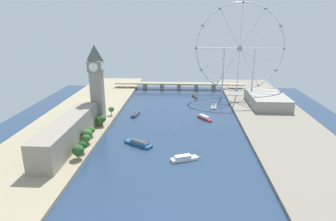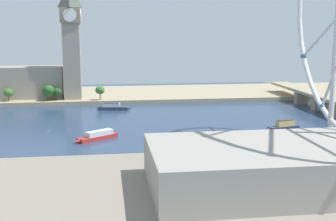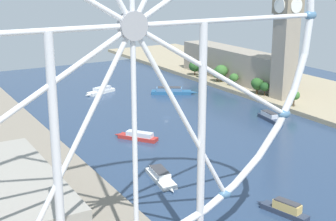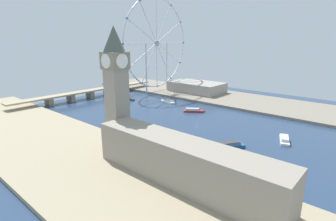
{
  "view_description": "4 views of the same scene",
  "coord_description": "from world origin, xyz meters",
  "px_view_note": "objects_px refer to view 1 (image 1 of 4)",
  "views": [
    {
      "loc": [
        9.56,
        -306.82,
        116.59
      ],
      "look_at": [
        -9.77,
        25.65,
        11.39
      ],
      "focal_mm": 31.18,
      "sensor_mm": 36.0,
      "label": 1
    },
    {
      "loc": [
        262.92,
        33.99,
        56.2
      ],
      "look_at": [
        -4.19,
        71.15,
        7.26
      ],
      "focal_mm": 47.87,
      "sensor_mm": 36.0,
      "label": 2
    },
    {
      "loc": [
        148.12,
        256.05,
        88.05
      ],
      "look_at": [
        21.11,
        38.55,
        16.89
      ],
      "focal_mm": 52.68,
      "sensor_mm": 36.0,
      "label": 3
    },
    {
      "loc": [
        -204.34,
        -140.85,
        81.41
      ],
      "look_at": [
        -20.39,
        19.64,
        14.78
      ],
      "focal_mm": 28.32,
      "sensor_mm": 36.0,
      "label": 4
    }
  ],
  "objects_px": {
    "tour_boat_4": "(205,118)",
    "tour_boat_5": "(195,96)",
    "ferris_wheel": "(240,49)",
    "riverside_hall": "(267,100)",
    "tour_boat_2": "(135,114)",
    "clock_tower": "(97,83)",
    "tour_boat_3": "(138,143)",
    "parliament_block": "(68,132)",
    "tour_boat_1": "(214,106)",
    "river_bridge": "(179,85)",
    "tour_boat_0": "(184,158)"
  },
  "relations": [
    {
      "from": "ferris_wheel",
      "to": "tour_boat_5",
      "type": "distance_m",
      "value": 96.59
    },
    {
      "from": "riverside_hall",
      "to": "tour_boat_1",
      "type": "bearing_deg",
      "value": -176.38
    },
    {
      "from": "tour_boat_0",
      "to": "riverside_hall",
      "type": "bearing_deg",
      "value": 35.0
    },
    {
      "from": "tour_boat_2",
      "to": "tour_boat_5",
      "type": "distance_m",
      "value": 122.57
    },
    {
      "from": "tour_boat_4",
      "to": "river_bridge",
      "type": "bearing_deg",
      "value": 156.85
    },
    {
      "from": "clock_tower",
      "to": "river_bridge",
      "type": "xyz_separation_m",
      "value": [
        88.88,
        175.51,
        -40.06
      ]
    },
    {
      "from": "ferris_wheel",
      "to": "tour_boat_4",
      "type": "bearing_deg",
      "value": -116.98
    },
    {
      "from": "parliament_block",
      "to": "tour_boat_5",
      "type": "height_order",
      "value": "parliament_block"
    },
    {
      "from": "tour_boat_0",
      "to": "tour_boat_4",
      "type": "xyz_separation_m",
      "value": [
        24.08,
        108.58,
        -0.02
      ]
    },
    {
      "from": "parliament_block",
      "to": "ferris_wheel",
      "type": "xyz_separation_m",
      "value": [
        188.9,
        197.95,
        58.43
      ]
    },
    {
      "from": "tour_boat_2",
      "to": "tour_boat_1",
      "type": "bearing_deg",
      "value": -57.69
    },
    {
      "from": "ferris_wheel",
      "to": "riverside_hall",
      "type": "xyz_separation_m",
      "value": [
        32.53,
        -52.21,
        -63.41
      ]
    },
    {
      "from": "tour_boat_1",
      "to": "tour_boat_4",
      "type": "distance_m",
      "value": 55.58
    },
    {
      "from": "clock_tower",
      "to": "tour_boat_5",
      "type": "bearing_deg",
      "value": 47.42
    },
    {
      "from": "tour_boat_0",
      "to": "tour_boat_5",
      "type": "bearing_deg",
      "value": 64.95
    },
    {
      "from": "river_bridge",
      "to": "tour_boat_1",
      "type": "distance_m",
      "value": 113.77
    },
    {
      "from": "riverside_hall",
      "to": "tour_boat_1",
      "type": "distance_m",
      "value": 73.36
    },
    {
      "from": "ferris_wheel",
      "to": "tour_boat_0",
      "type": "height_order",
      "value": "ferris_wheel"
    },
    {
      "from": "riverside_hall",
      "to": "river_bridge",
      "type": "xyz_separation_m",
      "value": [
        -123.04,
        97.24,
        -2.2
      ]
    },
    {
      "from": "riverside_hall",
      "to": "tour_boat_1",
      "type": "xyz_separation_m",
      "value": [
        -72.72,
        -4.6,
        -8.48
      ]
    },
    {
      "from": "clock_tower",
      "to": "tour_boat_1",
      "type": "height_order",
      "value": "clock_tower"
    },
    {
      "from": "river_bridge",
      "to": "tour_boat_0",
      "type": "distance_m",
      "value": 263.97
    },
    {
      "from": "tour_boat_1",
      "to": "tour_boat_3",
      "type": "xyz_separation_m",
      "value": [
        -84.38,
        -133.18,
        0.33
      ]
    },
    {
      "from": "riverside_hall",
      "to": "tour_boat_3",
      "type": "bearing_deg",
      "value": -138.75
    },
    {
      "from": "tour_boat_4",
      "to": "tour_boat_5",
      "type": "bearing_deg",
      "value": 149.06
    },
    {
      "from": "parliament_block",
      "to": "tour_boat_2",
      "type": "bearing_deg",
      "value": 64.3
    },
    {
      "from": "ferris_wheel",
      "to": "tour_boat_5",
      "type": "bearing_deg",
      "value": -175.02
    },
    {
      "from": "tour_boat_2",
      "to": "clock_tower",
      "type": "bearing_deg",
      "value": 137.63
    },
    {
      "from": "clock_tower",
      "to": "tour_boat_0",
      "type": "distance_m",
      "value": 140.62
    },
    {
      "from": "parliament_block",
      "to": "tour_boat_2",
      "type": "relative_size",
      "value": 4.92
    },
    {
      "from": "clock_tower",
      "to": "tour_boat_5",
      "type": "height_order",
      "value": "clock_tower"
    },
    {
      "from": "tour_boat_1",
      "to": "tour_boat_5",
      "type": "xyz_separation_m",
      "value": [
        -24.5,
        51.17,
        0.4
      ]
    },
    {
      "from": "tour_boat_0",
      "to": "tour_boat_1",
      "type": "xyz_separation_m",
      "value": [
        39.92,
        161.85,
        -0.06
      ]
    },
    {
      "from": "tour_boat_4",
      "to": "clock_tower",
      "type": "bearing_deg",
      "value": -116.29
    },
    {
      "from": "parliament_block",
      "to": "ferris_wheel",
      "type": "bearing_deg",
      "value": 46.34
    },
    {
      "from": "ferris_wheel",
      "to": "tour_boat_0",
      "type": "bearing_deg",
      "value": -110.12
    },
    {
      "from": "riverside_hall",
      "to": "tour_boat_2",
      "type": "xyz_separation_m",
      "value": [
        -174.63,
        -48.48,
        -8.19
      ]
    },
    {
      "from": "tour_boat_3",
      "to": "tour_boat_5",
      "type": "bearing_deg",
      "value": -76.59
    },
    {
      "from": "tour_boat_4",
      "to": "tour_boat_5",
      "type": "xyz_separation_m",
      "value": [
        -8.66,
        104.44,
        0.36
      ]
    },
    {
      "from": "tour_boat_2",
      "to": "tour_boat_5",
      "type": "bearing_deg",
      "value": -30.14
    },
    {
      "from": "tour_boat_0",
      "to": "tour_boat_2",
      "type": "relative_size",
      "value": 1.13
    },
    {
      "from": "tour_boat_1",
      "to": "tour_boat_3",
      "type": "height_order",
      "value": "tour_boat_3"
    },
    {
      "from": "parliament_block",
      "to": "tour_boat_5",
      "type": "xyz_separation_m",
      "value": [
        124.2,
        192.31,
        -13.07
      ]
    },
    {
      "from": "clock_tower",
      "to": "riverside_hall",
      "type": "relative_size",
      "value": 1.11
    },
    {
      "from": "parliament_block",
      "to": "riverside_hall",
      "type": "distance_m",
      "value": 265.14
    },
    {
      "from": "river_bridge",
      "to": "tour_boat_4",
      "type": "relative_size",
      "value": 9.47
    },
    {
      "from": "clock_tower",
      "to": "ferris_wheel",
      "type": "bearing_deg",
      "value": 36.03
    },
    {
      "from": "riverside_hall",
      "to": "ferris_wheel",
      "type": "bearing_deg",
      "value": 121.92
    },
    {
      "from": "tour_boat_2",
      "to": "tour_boat_0",
      "type": "bearing_deg",
      "value": -143.27
    },
    {
      "from": "clock_tower",
      "to": "tour_boat_5",
      "type": "xyz_separation_m",
      "value": [
        114.7,
        124.84,
        -45.95
      ]
    }
  ]
}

